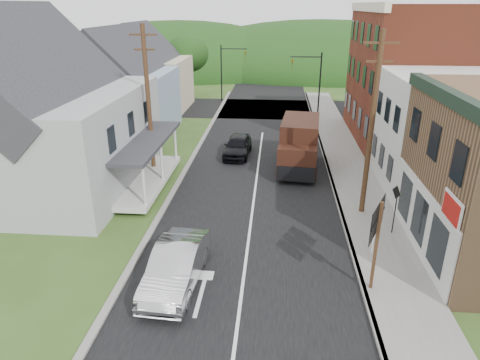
% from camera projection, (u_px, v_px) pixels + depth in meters
% --- Properties ---
extents(ground, '(120.00, 120.00, 0.00)m').
position_uv_depth(ground, '(248.00, 244.00, 19.21)').
color(ground, '#2D4719').
rests_on(ground, ground).
extents(road, '(9.00, 90.00, 0.02)m').
position_uv_depth(road, '(258.00, 166.00, 28.43)').
color(road, black).
rests_on(road, ground).
extents(cross_road, '(60.00, 9.00, 0.02)m').
position_uv_depth(cross_road, '(266.00, 109.00, 44.10)').
color(cross_road, black).
rests_on(cross_road, ground).
extents(sidewalk_right, '(2.80, 55.00, 0.15)m').
position_uv_depth(sidewalk_right, '(353.00, 179.00, 26.09)').
color(sidewalk_right, slate).
rests_on(sidewalk_right, ground).
extents(curb_right, '(0.20, 55.00, 0.15)m').
position_uv_depth(curb_right, '(331.00, 179.00, 26.20)').
color(curb_right, slate).
rests_on(curb_right, ground).
extents(curb_left, '(0.30, 55.00, 0.12)m').
position_uv_depth(curb_left, '(183.00, 174.00, 26.93)').
color(curb_left, slate).
rests_on(curb_left, ground).
extents(storefront_white, '(8.00, 7.00, 6.50)m').
position_uv_depth(storefront_white, '(458.00, 133.00, 24.00)').
color(storefront_white, silver).
rests_on(storefront_white, ground).
extents(storefront_red, '(8.00, 12.00, 10.00)m').
position_uv_depth(storefront_red, '(414.00, 76.00, 32.09)').
color(storefront_red, maroon).
rests_on(storefront_red, ground).
extents(house_gray, '(10.20, 12.24, 8.35)m').
position_uv_depth(house_gray, '(44.00, 114.00, 24.07)').
color(house_gray, '#A4A7A9').
rests_on(house_gray, ground).
extents(house_blue, '(7.14, 8.16, 7.28)m').
position_uv_depth(house_blue, '(126.00, 89.00, 34.34)').
color(house_blue, '#7D8CAA').
rests_on(house_blue, ground).
extents(house_cream, '(7.14, 8.16, 7.28)m').
position_uv_depth(house_cream, '(151.00, 72.00, 42.67)').
color(house_cream, '#C0B595').
rests_on(house_cream, ground).
extents(utility_pole_right, '(1.60, 0.26, 9.00)m').
position_uv_depth(utility_pole_right, '(372.00, 125.00, 20.23)').
color(utility_pole_right, '#472D19').
rests_on(utility_pole_right, ground).
extents(utility_pole_left, '(1.60, 0.26, 9.00)m').
position_uv_depth(utility_pole_left, '(148.00, 101.00, 25.32)').
color(utility_pole_left, '#472D19').
rests_on(utility_pole_left, ground).
extents(traffic_signal_right, '(2.87, 0.20, 6.00)m').
position_uv_depth(traffic_signal_right, '(312.00, 78.00, 39.10)').
color(traffic_signal_right, black).
rests_on(traffic_signal_right, ground).
extents(traffic_signal_left, '(2.87, 0.20, 6.00)m').
position_uv_depth(traffic_signal_left, '(228.00, 66.00, 46.23)').
color(traffic_signal_left, black).
rests_on(traffic_signal_left, ground).
extents(tree_left_b, '(4.80, 4.80, 6.94)m').
position_uv_depth(tree_left_b, '(17.00, 83.00, 29.75)').
color(tree_left_b, '#382616').
rests_on(tree_left_b, ground).
extents(tree_left_c, '(5.80, 5.80, 8.41)m').
position_uv_depth(tree_left_c, '(45.00, 55.00, 36.87)').
color(tree_left_c, '#382616').
rests_on(tree_left_c, ground).
extents(tree_left_d, '(4.80, 4.80, 6.94)m').
position_uv_depth(tree_left_d, '(187.00, 54.00, 47.55)').
color(tree_left_d, '#382616').
rests_on(tree_left_d, ground).
extents(forested_ridge, '(90.00, 30.00, 16.00)m').
position_uv_depth(forested_ridge, '(271.00, 70.00, 69.90)').
color(forested_ridge, black).
rests_on(forested_ridge, ground).
extents(silver_sedan, '(1.93, 4.89, 1.58)m').
position_uv_depth(silver_sedan, '(176.00, 266.00, 16.15)').
color(silver_sedan, '#ACACB1').
rests_on(silver_sedan, ground).
extents(dark_sedan, '(1.93, 4.34, 1.45)m').
position_uv_depth(dark_sedan, '(238.00, 146.00, 30.12)').
color(dark_sedan, black).
rests_on(dark_sedan, ground).
extents(delivery_van, '(2.84, 5.90, 3.19)m').
position_uv_depth(delivery_van, '(299.00, 145.00, 27.36)').
color(delivery_van, black).
rests_on(delivery_van, ground).
extents(route_sign_cluster, '(0.90, 1.87, 3.53)m').
position_uv_depth(route_sign_cluster, '(376.00, 233.00, 15.16)').
color(route_sign_cluster, '#472D19').
rests_on(route_sign_cluster, sidewalk_right).
extents(warning_sign, '(0.21, 0.63, 2.38)m').
position_uv_depth(warning_sign, '(396.00, 203.00, 19.28)').
color(warning_sign, black).
rests_on(warning_sign, sidewalk_right).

